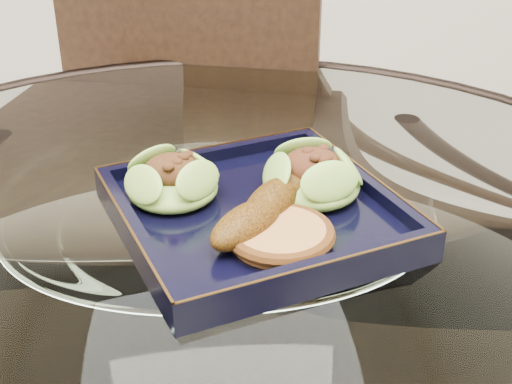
{
  "coord_description": "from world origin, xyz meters",
  "views": [
    {
      "loc": [
        -0.02,
        -0.63,
        1.15
      ],
      "look_at": [
        0.04,
        0.01,
        0.8
      ],
      "focal_mm": 50.0,
      "sensor_mm": 36.0,
      "label": 1
    }
  ],
  "objects": [
    {
      "name": "navy_plate",
      "position": [
        0.04,
        0.01,
        0.77
      ],
      "size": [
        0.34,
        0.34,
        0.02
      ],
      "primitive_type": "cube",
      "rotation": [
        0.0,
        0.0,
        0.33
      ],
      "color": "black",
      "rests_on": "dining_table"
    },
    {
      "name": "lettuce_wrap_right",
      "position": [
        0.1,
        0.03,
        0.8
      ],
      "size": [
        0.12,
        0.12,
        0.04
      ],
      "primitive_type": "ellipsoid",
      "rotation": [
        0.0,
        0.0,
        -0.24
      ],
      "color": "#6BA12E",
      "rests_on": "navy_plate"
    },
    {
      "name": "roasted_plantain",
      "position": [
        0.05,
        -0.01,
        0.8
      ],
      "size": [
        0.14,
        0.18,
        0.04
      ],
      "primitive_type": "ellipsoid",
      "rotation": [
        0.0,
        0.0,
        0.96
      ],
      "color": "#693C0B",
      "rests_on": "navy_plate"
    },
    {
      "name": "dining_chair",
      "position": [
        -0.06,
        0.43,
        0.61
      ],
      "size": [
        0.58,
        0.58,
        1.09
      ],
      "rotation": [
        0.0,
        0.0,
        -0.27
      ],
      "color": "#321E10",
      "rests_on": "ground"
    },
    {
      "name": "crumb_patty",
      "position": [
        0.06,
        -0.06,
        0.79
      ],
      "size": [
        0.11,
        0.11,
        0.02
      ],
      "primitive_type": "cylinder",
      "rotation": [
        0.0,
        0.0,
        0.17
      ],
      "color": "#BE773F",
      "rests_on": "navy_plate"
    },
    {
      "name": "dining_table",
      "position": [
        -0.0,
        -0.0,
        0.6
      ],
      "size": [
        1.13,
        1.13,
        0.77
      ],
      "color": "white",
      "rests_on": "ground"
    },
    {
      "name": "lettuce_wrap_left",
      "position": [
        -0.04,
        0.04,
        0.8
      ],
      "size": [
        0.12,
        0.12,
        0.03
      ],
      "primitive_type": "ellipsoid",
      "rotation": [
        0.0,
        0.0,
        0.29
      ],
      "color": "olive",
      "rests_on": "navy_plate"
    }
  ]
}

